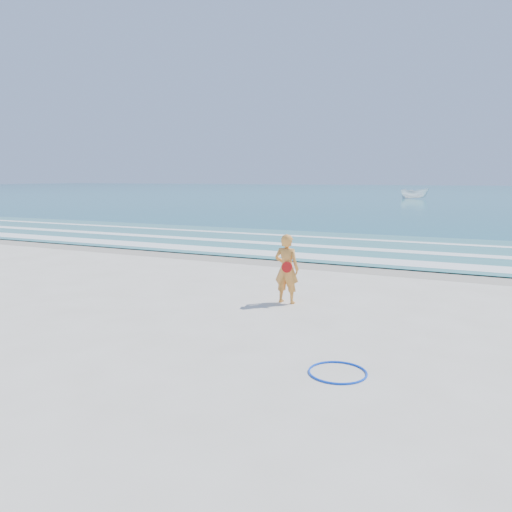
% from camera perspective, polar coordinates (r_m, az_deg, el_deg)
% --- Properties ---
extents(ground, '(400.00, 400.00, 0.00)m').
position_cam_1_polar(ground, '(10.54, -10.57, -8.39)').
color(ground, silver).
rests_on(ground, ground).
extents(wet_sand, '(400.00, 2.40, 0.00)m').
position_cam_1_polar(wet_sand, '(18.39, 5.98, -0.83)').
color(wet_sand, '#B2A893').
rests_on(wet_sand, ground).
extents(ocean, '(400.00, 190.00, 0.04)m').
position_cam_1_polar(ocean, '(113.33, 22.31, 6.74)').
color(ocean, '#19727F').
rests_on(ocean, ground).
extents(shallow, '(400.00, 10.00, 0.01)m').
position_cam_1_polar(shallow, '(23.12, 10.07, 1.20)').
color(shallow, '#59B7AD').
rests_on(shallow, ocean).
extents(foam_near, '(400.00, 1.40, 0.01)m').
position_cam_1_polar(foam_near, '(19.60, 7.23, -0.09)').
color(foam_near, white).
rests_on(foam_near, shallow).
extents(foam_mid, '(400.00, 0.90, 0.01)m').
position_cam_1_polar(foam_mid, '(22.35, 9.53, 0.97)').
color(foam_mid, white).
rests_on(foam_mid, shallow).
extents(foam_far, '(400.00, 0.60, 0.01)m').
position_cam_1_polar(foam_far, '(25.52, 11.54, 1.89)').
color(foam_far, white).
rests_on(foam_far, shallow).
extents(hoop, '(0.98, 0.98, 0.03)m').
position_cam_1_polar(hoop, '(8.34, 9.31, -12.97)').
color(hoop, blue).
rests_on(hoop, ground).
extents(boat, '(4.10, 1.83, 1.54)m').
position_cam_1_polar(boat, '(76.65, 17.66, 6.82)').
color(boat, white).
rests_on(boat, ocean).
extents(woman, '(0.64, 0.43, 1.74)m').
position_cam_1_polar(woman, '(12.42, 3.52, -1.46)').
color(woman, orange).
rests_on(woman, ground).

